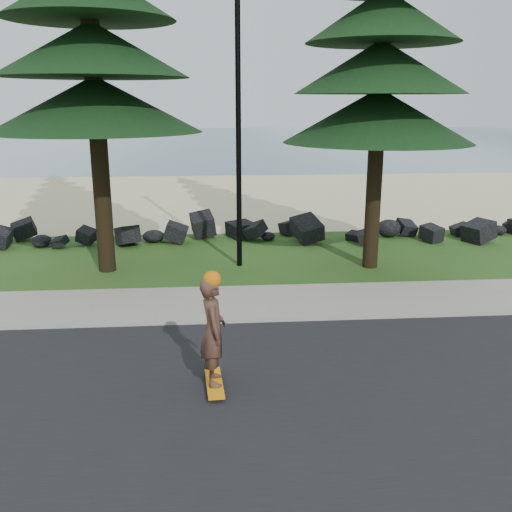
{
  "coord_description": "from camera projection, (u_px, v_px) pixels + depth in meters",
  "views": [
    {
      "loc": [
        -0.72,
        -11.67,
        4.37
      ],
      "look_at": [
        0.2,
        0.0,
        1.14
      ],
      "focal_mm": 40.0,
      "sensor_mm": 36.0,
      "label": 1
    }
  ],
  "objects": [
    {
      "name": "lamp_post",
      "position": [
        238.0,
        109.0,
        14.41
      ],
      "size": [
        0.25,
        0.14,
        8.14
      ],
      "color": "black",
      "rests_on": "ground"
    },
    {
      "name": "ocean",
      "position": [
        217.0,
        141.0,
        61.44
      ],
      "size": [
        160.0,
        58.0,
        0.01
      ],
      "primitive_type": "cube",
      "color": "#3D5F74",
      "rests_on": "ground"
    },
    {
      "name": "kerb",
      "position": [
        250.0,
        320.0,
        11.55
      ],
      "size": [
        160.0,
        0.2,
        0.1
      ],
      "primitive_type": "cube",
      "color": "#9D9B8D",
      "rests_on": "ground"
    },
    {
      "name": "beach_sand",
      "position": [
        227.0,
        197.0,
        26.37
      ],
      "size": [
        160.0,
        15.0,
        0.01
      ],
      "primitive_type": "cube",
      "color": "beige",
      "rests_on": "ground"
    },
    {
      "name": "skateboarder",
      "position": [
        213.0,
        332.0,
        8.65
      ],
      "size": [
        0.45,
        1.03,
        1.9
      ],
      "rotation": [
        0.0,
        0.0,
        1.63
      ],
      "color": "orange",
      "rests_on": "ground"
    },
    {
      "name": "sidewalk",
      "position": [
        246.0,
        301.0,
        12.61
      ],
      "size": [
        160.0,
        2.0,
        0.08
      ],
      "primitive_type": "cube",
      "color": "gray",
      "rests_on": "ground"
    },
    {
      "name": "seawall_boulders",
      "position": [
        236.0,
        244.0,
        17.81
      ],
      "size": [
        60.0,
        2.4,
        1.1
      ],
      "primitive_type": null,
      "color": "black",
      "rests_on": "ground"
    },
    {
      "name": "road",
      "position": [
        267.0,
        416.0,
        8.11
      ],
      "size": [
        160.0,
        7.0,
        0.02
      ],
      "primitive_type": "cube",
      "color": "black",
      "rests_on": "ground"
    },
    {
      "name": "ground",
      "position": [
        247.0,
        306.0,
        12.43
      ],
      "size": [
        160.0,
        160.0,
        0.0
      ],
      "primitive_type": "plane",
      "color": "#214B17",
      "rests_on": "ground"
    }
  ]
}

